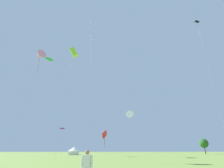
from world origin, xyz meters
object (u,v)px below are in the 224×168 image
object	(u,v)px
kite_green_parafoil	(49,59)
festival_tent_right	(74,150)
kite_purple_parafoil	(62,128)
kite_black_diamond	(199,30)
kite_red_diamond	(105,135)
kite_lime_box	(74,52)
kite_pink_delta	(40,56)
tree_distant_left	(204,143)
kite_white_delta	(130,116)

from	to	relation	value
kite_green_parafoil	festival_tent_right	size ratio (longest dim) A/B	8.04
kite_purple_parafoil	kite_black_diamond	distance (m)	50.50
kite_red_diamond	kite_lime_box	size ratio (longest dim) A/B	0.28
kite_pink_delta	tree_distant_left	distance (m)	79.12
tree_distant_left	kite_purple_parafoil	bearing A→B (deg)	-160.15
kite_black_diamond	kite_pink_delta	size ratio (longest dim) A/B	1.38
kite_black_diamond	kite_pink_delta	xyz separation A→B (m)	(-38.92, 2.17, -7.27)
kite_purple_parafoil	kite_green_parafoil	bearing A→B (deg)	169.87
kite_lime_box	kite_red_diamond	bearing A→B (deg)	59.63
kite_white_delta	kite_green_parafoil	world-z (taller)	kite_green_parafoil
kite_lime_box	festival_tent_right	world-z (taller)	kite_lime_box
kite_red_diamond	kite_black_diamond	size ratio (longest dim) A/B	0.23
kite_red_diamond	tree_distant_left	distance (m)	53.70
kite_green_parafoil	tree_distant_left	world-z (taller)	kite_green_parafoil
kite_red_diamond	kite_purple_parafoil	world-z (taller)	kite_purple_parafoil
festival_tent_right	kite_pink_delta	bearing A→B (deg)	-96.33
kite_white_delta	tree_distant_left	bearing A→B (deg)	36.87
kite_purple_parafoil	festival_tent_right	distance (m)	14.23
kite_pink_delta	kite_white_delta	bearing A→B (deg)	35.89
kite_pink_delta	festival_tent_right	bearing A→B (deg)	83.67
kite_white_delta	festival_tent_right	bearing A→B (deg)	136.16
kite_black_diamond	kite_green_parafoil	world-z (taller)	kite_green_parafoil
kite_black_diamond	kite_lime_box	size ratio (longest dim) A/B	1.21
kite_white_delta	tree_distant_left	size ratio (longest dim) A/B	1.98
kite_purple_parafoil	kite_lime_box	distance (m)	27.30
kite_black_diamond	kite_pink_delta	bearing A→B (deg)	176.80
kite_white_delta	kite_red_diamond	bearing A→B (deg)	170.62
kite_lime_box	tree_distant_left	xyz separation A→B (m)	(54.79, 42.02, -21.40)
kite_white_delta	kite_pink_delta	bearing A→B (deg)	-144.11
kite_black_diamond	kite_red_diamond	bearing A→B (deg)	138.32
kite_black_diamond	festival_tent_right	distance (m)	59.03
kite_white_delta	festival_tent_right	distance (m)	29.17
kite_black_diamond	festival_tent_right	bearing A→B (deg)	132.39
kite_purple_parafoil	tree_distant_left	xyz separation A→B (m)	(60.58, 21.87, -3.91)
kite_green_parafoil	kite_pink_delta	xyz separation A→B (m)	(6.81, -25.40, -12.99)
kite_lime_box	festival_tent_right	bearing A→B (deg)	95.55
kite_red_diamond	tree_distant_left	size ratio (longest dim) A/B	1.13
kite_lime_box	kite_black_diamond	bearing A→B (deg)	-10.65
kite_red_diamond	kite_purple_parafoil	xyz separation A→B (m)	(-14.38, 5.48, 2.47)
kite_white_delta	kite_purple_parafoil	bearing A→B (deg)	163.10
kite_black_diamond	festival_tent_right	xyz separation A→B (m)	(-34.91, 38.24, -28.35)
kite_purple_parafoil	kite_black_diamond	size ratio (longest dim) A/B	0.27
kite_purple_parafoil	kite_white_delta	world-z (taller)	kite_white_delta
kite_white_delta	kite_black_diamond	distance (m)	30.54
festival_tent_right	kite_lime_box	bearing A→B (deg)	-84.45
kite_black_diamond	festival_tent_right	world-z (taller)	kite_black_diamond
kite_black_diamond	kite_lime_box	distance (m)	32.57
kite_white_delta	kite_pink_delta	distance (m)	31.20
kite_lime_box	tree_distant_left	world-z (taller)	kite_lime_box
kite_white_delta	kite_black_diamond	size ratio (longest dim) A/B	0.40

